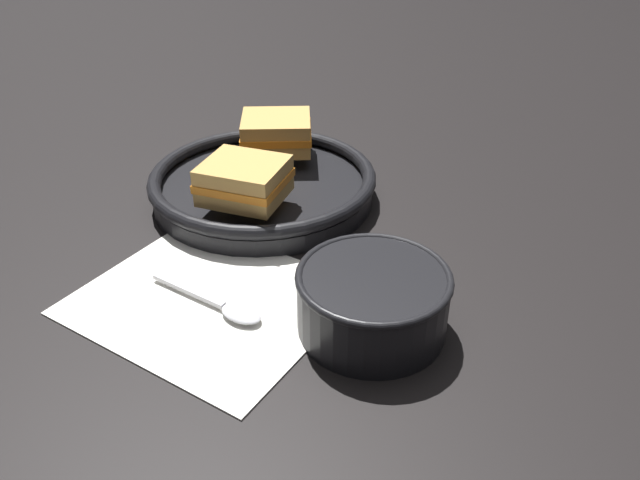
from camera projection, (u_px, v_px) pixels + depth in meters
ground_plane at (313, 288)px, 0.68m from camera, size 4.00×4.00×0.00m
napkin at (210, 299)px, 0.66m from camera, size 0.30×0.27×0.00m
soup_bowl at (373, 298)px, 0.60m from camera, size 0.15×0.15×0.07m
spoon at (226, 307)px, 0.64m from camera, size 0.14×0.05×0.01m
skillet at (263, 185)px, 0.84m from camera, size 0.30×0.30×0.04m
sandwich_near_left at (244, 180)px, 0.75m from camera, size 0.10×0.09×0.05m
sandwich_near_right at (276, 133)px, 0.87m from camera, size 0.12×0.12×0.05m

